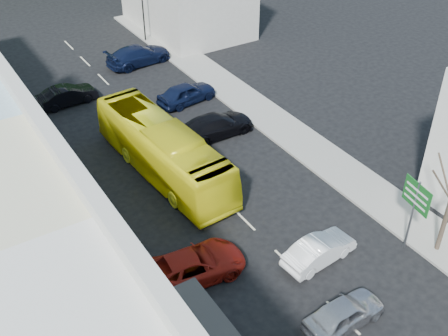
% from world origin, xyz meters
% --- Properties ---
extents(ground, '(120.00, 120.00, 0.00)m').
position_xyz_m(ground, '(0.00, 0.00, 0.00)').
color(ground, black).
rests_on(ground, ground).
extents(sidewalk_left, '(3.00, 52.00, 0.15)m').
position_xyz_m(sidewalk_left, '(-7.50, 10.00, 0.07)').
color(sidewalk_left, gray).
rests_on(sidewalk_left, ground).
extents(sidewalk_right, '(3.00, 52.00, 0.15)m').
position_xyz_m(sidewalk_right, '(7.50, 10.00, 0.07)').
color(sidewalk_right, gray).
rests_on(sidewalk_right, ground).
extents(bus, '(3.28, 11.74, 3.10)m').
position_xyz_m(bus, '(-1.66, 10.15, 1.55)').
color(bus, yellow).
rests_on(bus, ground).
extents(car_silver, '(4.45, 1.91, 1.40)m').
position_xyz_m(car_silver, '(-0.24, -4.23, 0.70)').
color(car_silver, '#B0B0B4').
rests_on(car_silver, ground).
extents(car_white, '(4.55, 2.22, 1.40)m').
position_xyz_m(car_white, '(1.39, -0.61, 0.70)').
color(car_white, white).
rests_on(car_white, ground).
extents(car_red, '(4.76, 2.34, 1.40)m').
position_xyz_m(car_red, '(-4.46, 1.75, 0.70)').
color(car_red, maroon).
rests_on(car_red, ground).
extents(car_black_near, '(4.52, 1.88, 1.40)m').
position_xyz_m(car_black_near, '(3.24, 12.16, 0.70)').
color(car_black_near, black).
rests_on(car_black_near, ground).
extents(car_navy_mid, '(4.60, 2.35, 1.40)m').
position_xyz_m(car_navy_mid, '(3.79, 17.19, 0.70)').
color(car_navy_mid, black).
rests_on(car_navy_mid, ground).
extents(car_black_far, '(4.49, 2.04, 1.40)m').
position_xyz_m(car_black_far, '(-3.67, 21.58, 0.70)').
color(car_black_far, black).
rests_on(car_black_far, ground).
extents(car_navy_far, '(4.66, 2.27, 1.40)m').
position_xyz_m(car_navy_far, '(3.66, 25.09, 0.70)').
color(car_navy_far, black).
rests_on(car_navy_far, ground).
extents(pedestrian_left, '(0.43, 0.62, 1.70)m').
position_xyz_m(pedestrian_left, '(-8.50, 1.46, 1.00)').
color(pedestrian_left, black).
rests_on(pedestrian_left, sidewalk_left).
extents(direction_sign, '(0.79, 1.91, 4.11)m').
position_xyz_m(direction_sign, '(5.80, -2.19, 2.05)').
color(direction_sign, '#145B1D').
rests_on(direction_sign, ground).
extents(traffic_signal, '(1.11, 1.33, 5.15)m').
position_xyz_m(traffic_signal, '(6.16, 29.13, 2.58)').
color(traffic_signal, black).
rests_on(traffic_signal, ground).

